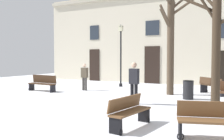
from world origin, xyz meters
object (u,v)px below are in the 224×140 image
(tree_foreground, at_px, (214,33))
(bench_near_lamp, at_px, (43,83))
(bench_near_center_tree, at_px, (129,111))
(litter_bin, at_px, (188,90))
(bench_far_corner, at_px, (218,120))
(tree_center, at_px, (171,38))
(person_crossing_plaza, at_px, (134,81))
(bench_by_litter_bin, at_px, (213,86))
(person_by_shop_door, at_px, (85,76))
(streetlamp, at_px, (121,49))

(tree_foreground, relative_size, bench_near_lamp, 2.88)
(bench_near_center_tree, bearing_deg, litter_bin, 2.39)
(bench_far_corner, bearing_deg, bench_near_center_tree, 164.05)
(tree_center, relative_size, bench_near_center_tree, 3.36)
(bench_far_corner, xyz_separation_m, bench_near_center_tree, (-2.21, -0.05, -0.00))
(litter_bin, distance_m, person_crossing_plaza, 2.87)
(tree_foreground, xyz_separation_m, person_crossing_plaza, (-3.04, 0.25, -1.79))
(bench_by_litter_bin, xyz_separation_m, person_by_shop_door, (-6.74, -1.70, 0.39))
(tree_foreground, xyz_separation_m, litter_bin, (-1.31, 2.48, -2.31))
(bench_near_lamp, xyz_separation_m, person_by_shop_door, (1.92, 1.37, 0.39))
(tree_center, height_order, bench_near_lamp, tree_center)
(tree_center, relative_size, litter_bin, 6.51)
(tree_center, distance_m, person_crossing_plaza, 3.87)
(bench_far_corner, bearing_deg, person_crossing_plaza, 119.64)
(bench_far_corner, xyz_separation_m, person_crossing_plaza, (-3.44, 3.23, 0.51))
(tree_foreground, height_order, bench_by_litter_bin, tree_foreground)
(tree_center, relative_size, person_crossing_plaza, 3.27)
(person_by_shop_door, bearing_deg, streetlamp, -107.22)
(tree_foreground, bearing_deg, person_by_shop_door, 158.25)
(tree_center, height_order, litter_bin, tree_center)
(bench_near_lamp, xyz_separation_m, person_crossing_plaza, (6.10, -1.26, 0.48))
(bench_by_litter_bin, relative_size, bench_near_lamp, 0.83)
(streetlamp, distance_m, person_crossing_plaza, 6.45)
(bench_by_litter_bin, bearing_deg, tree_foreground, 141.40)
(bench_far_corner, distance_m, bench_near_lamp, 10.55)
(bench_near_center_tree, bearing_deg, bench_far_corner, -81.16)
(bench_far_corner, height_order, bench_near_center_tree, bench_far_corner)
(streetlamp, xyz_separation_m, person_crossing_plaza, (3.19, -5.40, -1.52))
(tree_center, height_order, bench_far_corner, tree_center)
(bench_by_litter_bin, relative_size, person_crossing_plaza, 0.90)
(litter_bin, height_order, bench_far_corner, litter_bin)
(tree_foreground, height_order, litter_bin, tree_foreground)
(litter_bin, bearing_deg, bench_near_center_tree, -95.24)
(litter_bin, relative_size, person_crossing_plaza, 0.50)
(bench_near_center_tree, distance_m, person_by_shop_door, 8.02)
(bench_far_corner, relative_size, person_crossing_plaza, 1.12)
(litter_bin, xyz_separation_m, bench_far_corner, (1.71, -5.46, 0.01))
(tree_foreground, xyz_separation_m, bench_by_litter_bin, (-0.48, 4.58, -2.28))
(streetlamp, height_order, bench_near_lamp, streetlamp)
(tree_foreground, distance_m, bench_near_lamp, 9.54)
(litter_bin, distance_m, person_by_shop_door, 5.94)
(bench_near_lamp, relative_size, person_crossing_plaza, 1.09)
(tree_foreground, bearing_deg, bench_near_lamp, 170.62)
(bench_near_lamp, height_order, bench_near_center_tree, bench_near_lamp)
(tree_center, bearing_deg, litter_bin, -44.46)
(bench_far_corner, relative_size, bench_by_litter_bin, 1.24)
(bench_near_center_tree, relative_size, person_crossing_plaza, 0.97)
(tree_center, xyz_separation_m, bench_near_lamp, (-6.74, -2.04, -2.41))
(streetlamp, height_order, bench_far_corner, streetlamp)
(tree_foreground, bearing_deg, bench_far_corner, -82.30)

